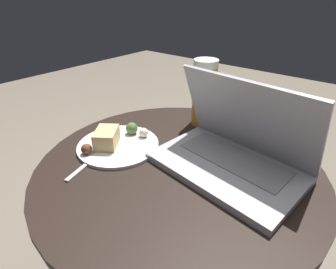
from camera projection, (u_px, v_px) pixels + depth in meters
The scene contains 5 objects.
table at pixel (178, 202), 0.74m from camera, with size 0.72×0.72×0.56m.
laptop at pixel (233, 150), 0.64m from camera, with size 0.37×0.26×0.22m.
beer_glass at pixel (204, 93), 0.82m from camera, with size 0.07×0.07×0.21m.
snack_plate at pixel (116, 142), 0.74m from camera, with size 0.23×0.23×0.06m.
fork at pixel (96, 156), 0.70m from camera, with size 0.07×0.19×0.00m.
Camera 1 is at (0.33, -0.45, 0.96)m, focal length 28.00 mm.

